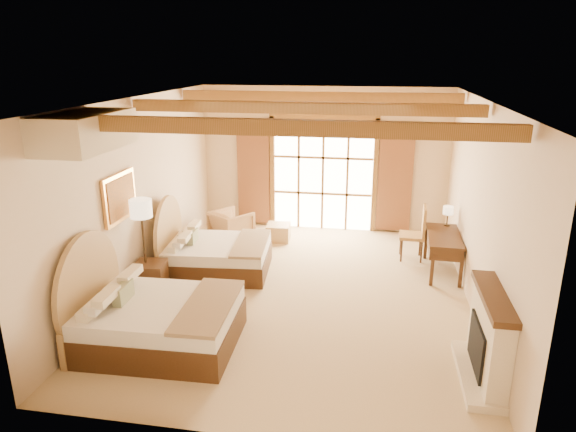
% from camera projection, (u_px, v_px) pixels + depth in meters
% --- Properties ---
extents(floor, '(7.00, 7.00, 0.00)m').
position_uv_depth(floor, '(300.00, 292.00, 8.69)').
color(floor, '#CEB487').
rests_on(floor, ground).
extents(wall_back, '(5.50, 0.00, 5.50)m').
position_uv_depth(wall_back, '(323.00, 159.00, 11.49)').
color(wall_back, beige).
rests_on(wall_back, ground).
extents(wall_left, '(0.00, 7.00, 7.00)m').
position_uv_depth(wall_left, '(140.00, 194.00, 8.65)').
color(wall_left, beige).
rests_on(wall_left, ground).
extents(wall_right, '(0.00, 7.00, 7.00)m').
position_uv_depth(wall_right, '(480.00, 210.00, 7.76)').
color(wall_right, beige).
rests_on(wall_right, ground).
extents(ceiling, '(7.00, 7.00, 0.00)m').
position_uv_depth(ceiling, '(302.00, 100.00, 7.72)').
color(ceiling, '#B97D39').
rests_on(ceiling, ground).
extents(ceiling_beams, '(5.39, 4.60, 0.18)m').
position_uv_depth(ceiling_beams, '(301.00, 108.00, 7.76)').
color(ceiling_beams, '#8E5E33').
rests_on(ceiling_beams, ceiling).
extents(french_doors, '(3.95, 0.08, 2.60)m').
position_uv_depth(french_doors, '(323.00, 175.00, 11.54)').
color(french_doors, white).
rests_on(french_doors, ground).
extents(fireplace, '(0.46, 1.40, 1.16)m').
position_uv_depth(fireplace, '(487.00, 342.00, 6.23)').
color(fireplace, beige).
rests_on(fireplace, ground).
extents(painting, '(0.06, 0.95, 0.75)m').
position_uv_depth(painting, '(120.00, 197.00, 7.89)').
color(painting, '#E6A04B').
rests_on(painting, wall_left).
extents(canopy_valance, '(0.70, 1.40, 0.45)m').
position_uv_depth(canopy_valance, '(85.00, 131.00, 6.30)').
color(canopy_valance, beige).
rests_on(canopy_valance, ceiling).
extents(bed_near, '(2.13, 1.64, 1.38)m').
position_uv_depth(bed_near, '(149.00, 316.00, 7.05)').
color(bed_near, '#3F2614').
rests_on(bed_near, floor).
extents(bed_far, '(2.00, 1.58, 1.24)m').
position_uv_depth(bed_far, '(210.00, 252.00, 9.44)').
color(bed_far, '#3F2614').
rests_on(bed_far, floor).
extents(nightstand, '(0.55, 0.55, 0.58)m').
position_uv_depth(nightstand, '(151.00, 279.00, 8.50)').
color(nightstand, '#3F2614').
rests_on(nightstand, floor).
extents(floor_lamp, '(0.35, 0.35, 1.66)m').
position_uv_depth(floor_lamp, '(141.00, 215.00, 8.19)').
color(floor_lamp, '#322617').
rests_on(floor_lamp, floor).
extents(armchair, '(1.04, 1.05, 0.69)m').
position_uv_depth(armchair, '(231.00, 226.00, 10.94)').
color(armchair, '#A77B4E').
rests_on(armchair, floor).
extents(ottoman, '(0.51, 0.51, 0.35)m').
position_uv_depth(ottoman, '(278.00, 232.00, 11.09)').
color(ottoman, '#A37F4B').
rests_on(ottoman, floor).
extents(desk, '(0.63, 1.38, 0.73)m').
position_uv_depth(desk, '(443.00, 252.00, 9.39)').
color(desk, '#3F2614').
rests_on(desk, floor).
extents(desk_chair, '(0.49, 0.49, 1.08)m').
position_uv_depth(desk_chair, '(413.00, 243.00, 10.03)').
color(desk_chair, '#A68042').
rests_on(desk_chair, floor).
extents(desk_lamp, '(0.19, 0.19, 0.38)m').
position_uv_depth(desk_lamp, '(448.00, 211.00, 9.71)').
color(desk_lamp, '#322617').
rests_on(desk_lamp, desk).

